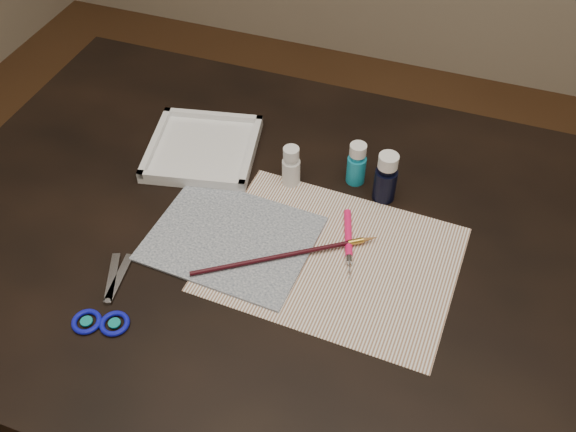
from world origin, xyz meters
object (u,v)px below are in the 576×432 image
(paint_bottle_white, at_px, (291,166))
(scissors, at_px, (106,293))
(paint_bottle_navy, at_px, (386,177))
(paper, at_px, (333,259))
(canvas, at_px, (231,238))
(palette_tray, at_px, (203,148))
(paint_bottle_cyan, at_px, (357,163))

(paint_bottle_white, distance_m, scissors, 0.39)
(paint_bottle_navy, bearing_deg, paint_bottle_white, -173.59)
(paper, height_order, canvas, canvas)
(canvas, height_order, palette_tray, palette_tray)
(paper, distance_m, paint_bottle_navy, 0.18)
(canvas, xyz_separation_m, scissors, (-0.14, -0.17, 0.00))
(paint_bottle_cyan, bearing_deg, paper, -85.25)
(paint_bottle_white, distance_m, palette_tray, 0.19)
(paint_bottle_white, relative_size, paint_bottle_navy, 0.82)
(paper, height_order, palette_tray, palette_tray)
(paint_bottle_navy, relative_size, scissors, 0.56)
(paint_bottle_white, relative_size, paint_bottle_cyan, 0.95)
(paint_bottle_navy, distance_m, scissors, 0.51)
(scissors, distance_m, palette_tray, 0.36)
(palette_tray, bearing_deg, paint_bottle_cyan, 4.50)
(paint_bottle_navy, relative_size, palette_tray, 0.49)
(paper, relative_size, canvas, 1.48)
(paint_bottle_navy, xyz_separation_m, palette_tray, (-0.36, 0.00, -0.04))
(scissors, bearing_deg, canvas, -61.29)
(paint_bottle_navy, bearing_deg, paper, -104.34)
(canvas, bearing_deg, paint_bottle_navy, 40.64)
(paint_bottle_white, xyz_separation_m, paint_bottle_cyan, (0.11, 0.04, 0.00))
(paint_bottle_cyan, distance_m, paint_bottle_navy, 0.07)
(paint_bottle_cyan, relative_size, scissors, 0.48)
(paper, xyz_separation_m, palette_tray, (-0.31, 0.17, 0.01))
(paint_bottle_white, relative_size, palette_tray, 0.40)
(paper, height_order, paint_bottle_cyan, paint_bottle_cyan)
(paper, distance_m, canvas, 0.18)
(paint_bottle_navy, xyz_separation_m, scissors, (-0.36, -0.36, -0.04))
(paper, bearing_deg, paint_bottle_navy, 75.66)
(paint_bottle_white, bearing_deg, paint_bottle_cyan, 21.89)
(canvas, height_order, scissors, scissors)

